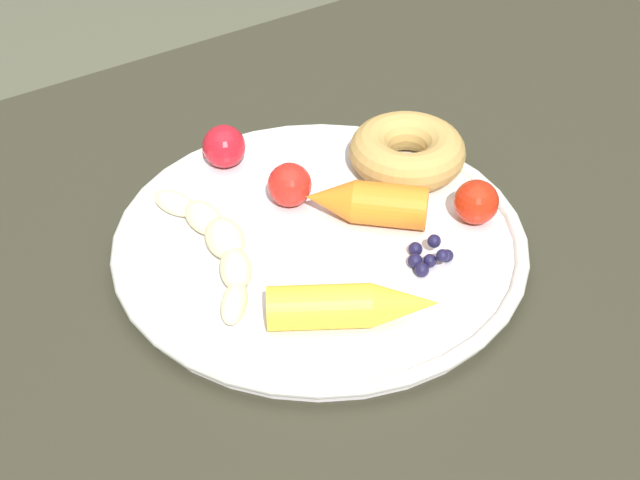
% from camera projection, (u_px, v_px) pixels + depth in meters
% --- Properties ---
extents(dining_table, '(1.14, 0.79, 0.75)m').
position_uv_depth(dining_table, '(338.00, 342.00, 0.86)').
color(dining_table, '#2E2D20').
rests_on(dining_table, ground_plane).
extents(plate, '(0.34, 0.34, 0.02)m').
position_uv_depth(plate, '(320.00, 243.00, 0.80)').
color(plate, silver).
rests_on(plate, dining_table).
extents(banana, '(0.07, 0.18, 0.03)m').
position_uv_depth(banana, '(217.00, 243.00, 0.78)').
color(banana, beige).
rests_on(banana, plate).
extents(carrot_orange, '(0.10, 0.10, 0.04)m').
position_uv_depth(carrot_orange, '(366.00, 203.00, 0.81)').
color(carrot_orange, orange).
rests_on(carrot_orange, plate).
extents(carrot_yellow, '(0.13, 0.09, 0.03)m').
position_uv_depth(carrot_yellow, '(354.00, 306.00, 0.72)').
color(carrot_yellow, yellow).
rests_on(carrot_yellow, plate).
extents(donut, '(0.14, 0.14, 0.04)m').
position_uv_depth(donut, '(407.00, 151.00, 0.87)').
color(donut, '#B38E48').
rests_on(donut, plate).
extents(blueberry_pile, '(0.04, 0.04, 0.02)m').
position_uv_depth(blueberry_pile, '(428.00, 256.00, 0.77)').
color(blueberry_pile, '#191638').
rests_on(blueberry_pile, plate).
extents(tomato_near, '(0.04, 0.04, 0.04)m').
position_uv_depth(tomato_near, '(224.00, 146.00, 0.87)').
color(tomato_near, red).
rests_on(tomato_near, plate).
extents(tomato_mid, '(0.04, 0.04, 0.04)m').
position_uv_depth(tomato_mid, '(289.00, 185.00, 0.83)').
color(tomato_mid, red).
rests_on(tomato_mid, plate).
extents(tomato_far, '(0.04, 0.04, 0.04)m').
position_uv_depth(tomato_far, '(476.00, 202.00, 0.81)').
color(tomato_far, red).
rests_on(tomato_far, plate).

